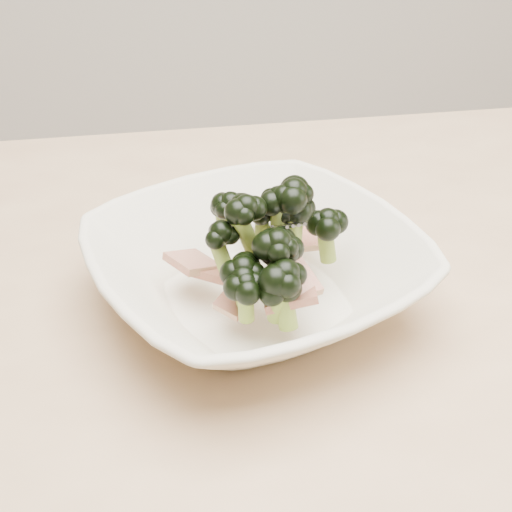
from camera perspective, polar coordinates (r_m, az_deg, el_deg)
name	(u,v)px	position (r m, az deg, el deg)	size (l,w,h in m)	color
dining_table	(348,372)	(0.72, 7.35, -9.16)	(1.20, 0.80, 0.75)	tan
broccoli_dish	(258,267)	(0.62, 0.13, -0.92)	(0.36, 0.36, 0.12)	beige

